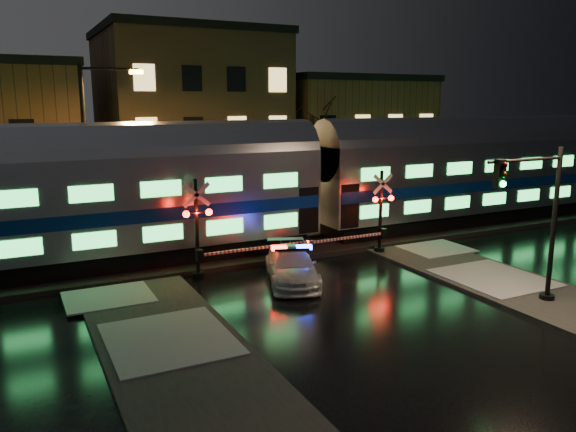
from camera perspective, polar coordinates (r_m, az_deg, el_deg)
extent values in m
plane|color=black|center=(22.13, 2.56, -6.79)|extent=(120.00, 120.00, 0.00)
cube|color=black|center=(26.39, -2.72, -3.48)|extent=(90.00, 4.20, 0.24)
cube|color=#2D2D2D|center=(14.62, -8.84, -16.75)|extent=(4.00, 20.00, 0.12)
cube|color=#2D2D2D|center=(21.92, 25.90, -8.00)|extent=(4.00, 20.00, 0.12)
cube|color=brown|center=(42.65, -9.98, 9.75)|extent=(12.00, 11.00, 11.50)
cube|color=#563321|center=(47.66, 5.56, 8.24)|extent=(12.00, 10.00, 8.50)
cube|color=black|center=(24.17, -25.55, -4.76)|extent=(24.00, 2.40, 0.80)
cube|color=#B7BAC1|center=(23.67, -26.03, 0.60)|extent=(25.00, 3.05, 3.80)
cube|color=navy|center=(23.74, -25.94, -0.35)|extent=(24.75, 3.09, 0.55)
cube|color=#43FF6C|center=(22.38, -25.70, -2.97)|extent=(21.00, 0.05, 0.62)
cube|color=#43FF6C|center=(22.03, -26.11, 1.57)|extent=(21.00, 0.05, 0.62)
cylinder|color=#B7BAC1|center=(23.45, -26.39, 4.68)|extent=(25.00, 3.05, 3.05)
cube|color=black|center=(35.53, 21.24, 0.51)|extent=(24.00, 2.40, 0.80)
cube|color=#B7BAC1|center=(35.19, 21.51, 4.19)|extent=(25.00, 3.05, 3.80)
cube|color=navy|center=(35.24, 21.47, 3.54)|extent=(24.75, 3.09, 0.55)
cube|color=#43FF6C|center=(34.34, 23.29, 1.95)|extent=(21.00, 0.05, 0.62)
cube|color=#43FF6C|center=(34.11, 23.53, 4.93)|extent=(21.00, 0.05, 0.62)
cylinder|color=#B7BAC1|center=(35.04, 21.72, 6.94)|extent=(25.00, 3.05, 3.05)
imported|color=silver|center=(22.04, 0.37, -5.07)|extent=(3.24, 4.86, 1.31)
cube|color=black|center=(21.85, 0.37, -3.33)|extent=(1.40, 0.79, 0.09)
cube|color=#FF0C05|center=(21.79, -0.91, -3.26)|extent=(0.67, 0.49, 0.15)
cube|color=#1426FF|center=(21.91, 1.64, -3.18)|extent=(0.67, 0.49, 0.15)
cylinder|color=black|center=(26.54, 9.25, -3.48)|extent=(0.49, 0.49, 0.29)
cylinder|color=black|center=(26.14, 9.38, 0.33)|extent=(0.16, 0.16, 3.88)
sphere|color=#FF0C05|center=(25.62, 8.87, 1.66)|extent=(0.25, 0.25, 0.25)
sphere|color=#FF0C05|center=(26.13, 10.43, 1.80)|extent=(0.25, 0.25, 0.25)
cube|color=white|center=(24.81, 5.09, -2.35)|extent=(4.85, 0.10, 0.10)
cube|color=black|center=(26.14, 9.63, -1.75)|extent=(0.25, 0.30, 0.45)
cylinder|color=black|center=(22.73, -9.09, -6.03)|extent=(0.51, 0.51, 0.30)
cylinder|color=black|center=(22.24, -9.25, -1.43)|extent=(0.16, 0.16, 4.05)
sphere|color=#FF0C05|center=(21.80, -10.30, 0.18)|extent=(0.26, 0.26, 0.26)
sphere|color=#FF0C05|center=(22.06, -8.04, 0.39)|extent=(0.26, 0.26, 0.26)
cube|color=white|center=(23.09, -2.98, -3.26)|extent=(5.06, 0.10, 0.10)
cube|color=black|center=(22.24, -8.97, -3.97)|extent=(0.25, 0.30, 0.45)
cylinder|color=black|center=(22.03, 24.79, -7.60)|extent=(0.51, 0.51, 0.27)
cylinder|color=black|center=(21.36, 25.38, -0.98)|extent=(0.16, 0.16, 5.47)
cylinder|color=black|center=(19.75, 23.00, 5.26)|extent=(3.28, 0.11, 0.11)
cube|color=black|center=(18.74, 20.71, 4.02)|extent=(0.29, 0.26, 0.91)
sphere|color=#0CFF3F|center=(18.67, 21.00, 3.06)|extent=(0.20, 0.20, 0.20)
cylinder|color=black|center=(27.65, -19.79, 5.40)|extent=(0.22, 0.22, 8.64)
cylinder|color=black|center=(27.74, -17.65, 14.06)|extent=(2.59, 0.13, 0.13)
cube|color=orange|center=(27.96, -15.16, 13.95)|extent=(0.59, 0.30, 0.19)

